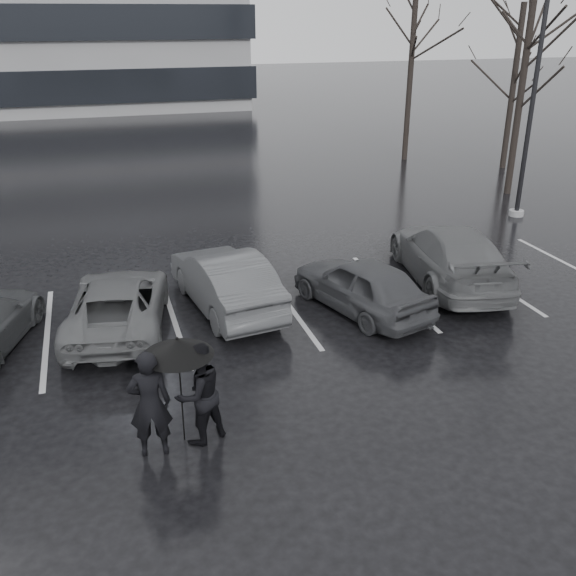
% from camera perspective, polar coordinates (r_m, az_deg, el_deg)
% --- Properties ---
extents(ground, '(160.00, 160.00, 0.00)m').
position_cam_1_polar(ground, '(13.45, 0.67, -5.99)').
color(ground, black).
rests_on(ground, ground).
extents(car_main, '(2.66, 4.18, 1.33)m').
position_cam_1_polar(car_main, '(15.25, 6.58, 0.29)').
color(car_main, black).
rests_on(car_main, ground).
extents(car_west_a, '(2.12, 4.51, 1.43)m').
position_cam_1_polar(car_west_a, '(15.36, -5.61, 0.72)').
color(car_west_a, '#313134').
rests_on(car_west_a, ground).
extents(car_west_b, '(2.74, 4.67, 1.22)m').
position_cam_1_polar(car_west_b, '(14.77, -14.88, -1.39)').
color(car_west_b, '#434346').
rests_on(car_west_b, ground).
extents(car_east, '(3.03, 5.48, 1.50)m').
position_cam_1_polar(car_east, '(17.34, 14.19, 2.91)').
color(car_east, '#434346').
rests_on(car_east, ground).
extents(pedestrian_left, '(0.71, 0.50, 1.86)m').
position_cam_1_polar(pedestrian_left, '(10.45, -12.19, -10.03)').
color(pedestrian_left, black).
rests_on(pedestrian_left, ground).
extents(pedestrian_right, '(1.08, 0.99, 1.79)m').
position_cam_1_polar(pedestrian_right, '(10.64, -7.93, -9.27)').
color(pedestrian_right, black).
rests_on(pedestrian_right, ground).
extents(umbrella, '(1.14, 1.14, 1.93)m').
position_cam_1_polar(umbrella, '(10.24, -9.79, -5.17)').
color(umbrella, black).
rests_on(umbrella, ground).
extents(lamp_post, '(0.50, 0.50, 9.12)m').
position_cam_1_polar(lamp_post, '(23.30, 21.02, 15.90)').
color(lamp_post, gray).
rests_on(lamp_post, ground).
extents(stall_stripes, '(19.72, 5.00, 0.00)m').
position_cam_1_polar(stall_stripes, '(15.43, -4.99, -2.05)').
color(stall_stripes, '#B7B7BA').
rests_on(stall_stripes, ground).
extents(tree_east, '(0.26, 0.26, 8.00)m').
position_cam_1_polar(tree_east, '(26.42, 20.05, 16.36)').
color(tree_east, black).
rests_on(tree_east, ground).
extents(tree_ne, '(0.26, 0.26, 7.00)m').
position_cam_1_polar(tree_ne, '(31.15, 19.36, 16.38)').
color(tree_ne, black).
rests_on(tree_ne, ground).
extents(tree_north, '(0.26, 0.26, 8.50)m').
position_cam_1_polar(tree_north, '(31.81, 10.86, 18.70)').
color(tree_north, black).
rests_on(tree_north, ground).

